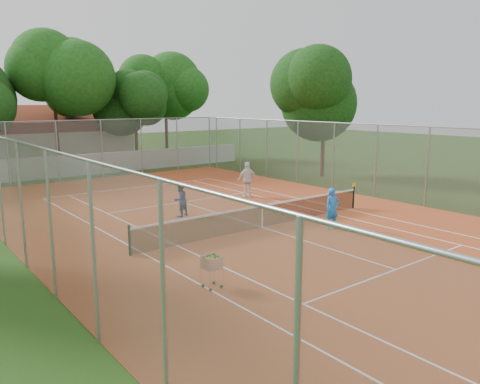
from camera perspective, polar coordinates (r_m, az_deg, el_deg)
ground at (r=19.61m, az=2.71°, el=-4.38°), size 120.00×120.00×0.00m
court_pad at (r=19.61m, az=2.71°, el=-4.36°), size 18.00×34.00×0.02m
court_lines at (r=19.60m, az=2.71°, el=-4.32°), size 10.98×23.78×0.01m
tennis_net at (r=19.48m, az=2.72°, el=-2.94°), size 11.88×0.10×0.98m
perimeter_fence at (r=19.18m, az=2.76°, el=1.39°), size 18.00×34.00×4.00m
boundary_wall at (r=35.81m, az=-17.57°, el=3.28°), size 26.00×0.30×1.50m
clubhouse at (r=44.63m, az=-24.68°, el=6.08°), size 16.40×9.00×4.40m
tropical_trees at (r=38.36m, az=-19.55°, el=10.01°), size 29.00×19.00×10.00m
player_near at (r=19.53m, az=11.18°, el=-2.00°), size 0.71×0.56×1.71m
player_far_left at (r=21.43m, az=-7.30°, el=-0.95°), size 0.90×0.79×1.56m
player_far_right at (r=25.69m, az=0.93°, el=1.54°), size 1.23×0.76×1.95m
ball_hopper at (r=13.26m, az=-3.45°, el=-9.58°), size 0.57×0.57×1.01m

